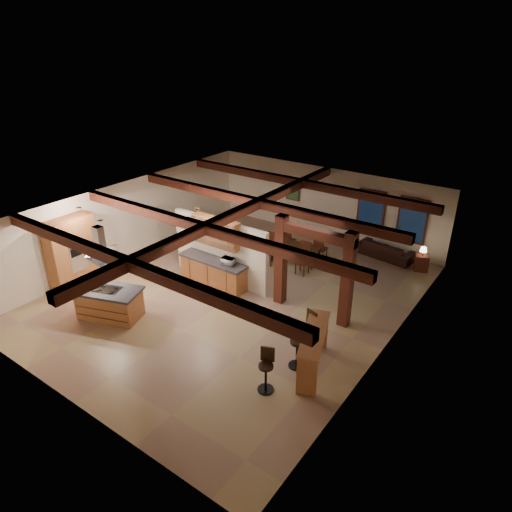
{
  "coord_description": "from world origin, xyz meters",
  "views": [
    {
      "loc": [
        7.99,
        -10.01,
        7.59
      ],
      "look_at": [
        0.47,
        0.5,
        1.32
      ],
      "focal_mm": 32.0,
      "sensor_mm": 36.0,
      "label": 1
    }
  ],
  "objects_px": {
    "dining_table": "(295,254)",
    "sofa": "(386,250)",
    "bar_counter": "(314,345)",
    "kitchen_island": "(110,303)"
  },
  "relations": [
    {
      "from": "dining_table",
      "to": "sofa",
      "type": "xyz_separation_m",
      "value": [
        2.58,
        2.32,
        0.0
      ]
    },
    {
      "from": "kitchen_island",
      "to": "bar_counter",
      "type": "xyz_separation_m",
      "value": [
        6.07,
        1.4,
        0.27
      ]
    },
    {
      "from": "sofa",
      "to": "bar_counter",
      "type": "relative_size",
      "value": 0.97
    },
    {
      "from": "dining_table",
      "to": "sofa",
      "type": "bearing_deg",
      "value": 33.39
    },
    {
      "from": "sofa",
      "to": "bar_counter",
      "type": "bearing_deg",
      "value": 105.13
    },
    {
      "from": "dining_table",
      "to": "bar_counter",
      "type": "distance_m",
      "value": 6.09
    },
    {
      "from": "kitchen_island",
      "to": "sofa",
      "type": "distance_m",
      "value": 10.09
    },
    {
      "from": "kitchen_island",
      "to": "bar_counter",
      "type": "relative_size",
      "value": 0.99
    },
    {
      "from": "kitchen_island",
      "to": "bar_counter",
      "type": "distance_m",
      "value": 6.23
    },
    {
      "from": "dining_table",
      "to": "sofa",
      "type": "distance_m",
      "value": 3.47
    }
  ]
}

